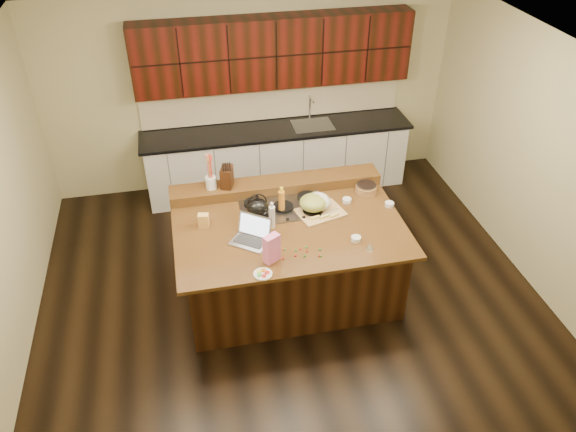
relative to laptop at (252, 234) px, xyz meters
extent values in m
cube|color=black|center=(0.42, 0.17, -0.99)|extent=(5.50, 5.00, 0.01)
cube|color=silver|center=(0.42, 0.17, 1.72)|extent=(5.50, 5.00, 0.01)
cube|color=tan|center=(0.42, 2.67, 0.36)|extent=(5.50, 0.01, 2.70)
cube|color=tan|center=(0.42, -2.34, 0.36)|extent=(5.50, 0.01, 2.70)
cube|color=tan|center=(3.17, 0.17, 0.36)|extent=(0.01, 5.00, 2.70)
cube|color=black|center=(0.42, 0.17, -0.55)|extent=(2.22, 1.42, 0.88)
cube|color=black|center=(0.42, 0.17, -0.09)|extent=(2.40, 1.60, 0.04)
cube|color=black|center=(0.42, 0.87, -0.01)|extent=(2.40, 0.30, 0.12)
cube|color=gray|center=(0.42, 0.47, -0.06)|extent=(0.92, 0.52, 0.02)
cylinder|color=black|center=(0.12, 0.60, -0.04)|extent=(0.22, 0.22, 0.03)
cylinder|color=black|center=(0.72, 0.60, -0.04)|extent=(0.22, 0.22, 0.03)
cylinder|color=black|center=(0.12, 0.34, -0.04)|extent=(0.22, 0.22, 0.03)
cylinder|color=black|center=(0.72, 0.34, -0.04)|extent=(0.22, 0.22, 0.03)
cylinder|color=black|center=(0.42, 0.47, -0.04)|extent=(0.22, 0.22, 0.03)
cube|color=silver|center=(0.72, 2.34, -0.54)|extent=(3.60, 0.62, 0.90)
cube|color=black|center=(0.72, 2.34, -0.07)|extent=(3.70, 0.66, 0.04)
cube|color=gray|center=(1.22, 2.34, -0.05)|extent=(0.55, 0.42, 0.01)
cylinder|color=gray|center=(1.22, 2.52, 0.13)|extent=(0.02, 0.02, 0.36)
cube|color=black|center=(0.72, 2.49, 0.96)|extent=(3.60, 0.34, 0.90)
cube|color=tan|center=(0.72, 2.65, 0.21)|extent=(3.60, 0.03, 0.50)
ellipsoid|color=black|center=(0.12, 0.34, 0.08)|extent=(0.23, 0.23, 0.20)
ellipsoid|color=olive|center=(0.72, 0.34, 0.06)|extent=(0.30, 0.30, 0.16)
cube|color=#B7B7BC|center=(-0.03, -0.04, -0.06)|extent=(0.44, 0.41, 0.02)
cube|color=black|center=(-0.03, -0.04, -0.05)|extent=(0.33, 0.30, 0.00)
cube|color=#B7B7BC|center=(0.04, 0.05, 0.07)|extent=(0.33, 0.27, 0.23)
cube|color=silver|center=(0.04, 0.05, 0.07)|extent=(0.30, 0.24, 0.20)
cylinder|color=orange|center=(0.39, 0.40, 0.07)|extent=(0.08, 0.08, 0.27)
cylinder|color=silver|center=(0.24, 0.17, 0.06)|extent=(0.08, 0.08, 0.25)
cube|color=tan|center=(0.79, 0.30, -0.06)|extent=(0.56, 0.47, 0.02)
ellipsoid|color=white|center=(0.77, 0.37, 0.04)|extent=(0.28, 0.28, 0.17)
cube|color=#EDD872|center=(0.70, 0.19, -0.03)|extent=(0.11, 0.03, 0.03)
cube|color=#EDD872|center=(0.81, 0.19, -0.03)|extent=(0.11, 0.03, 0.03)
cube|color=#EDD872|center=(0.91, 0.19, -0.03)|extent=(0.11, 0.03, 0.03)
cylinder|color=gray|center=(0.90, 0.28, -0.04)|extent=(0.19, 0.08, 0.01)
cylinder|color=white|center=(1.02, -0.23, -0.04)|extent=(0.13, 0.13, 0.04)
cylinder|color=white|center=(1.57, 0.28, -0.04)|extent=(0.11, 0.11, 0.04)
cylinder|color=white|center=(1.13, 0.45, -0.04)|extent=(0.13, 0.13, 0.04)
cylinder|color=#996B3F|center=(1.40, 0.59, -0.02)|extent=(0.32, 0.32, 0.09)
cone|color=silver|center=(1.11, -0.39, -0.03)|extent=(0.09, 0.09, 0.07)
cube|color=pink|center=(0.13, -0.36, 0.08)|extent=(0.18, 0.15, 0.29)
cylinder|color=white|center=(0.01, -0.54, -0.06)|extent=(0.22, 0.22, 0.01)
cube|color=#EEB454|center=(-0.46, 0.33, 0.01)|extent=(0.12, 0.10, 0.15)
cylinder|color=white|center=(-0.32, 0.87, 0.12)|extent=(0.14, 0.14, 0.14)
cube|color=black|center=(-0.14, 0.87, 0.17)|extent=(0.17, 0.22, 0.23)
ellipsoid|color=red|center=(0.28, -0.23, -0.06)|extent=(0.02, 0.02, 0.02)
ellipsoid|color=#198C26|center=(0.50, -0.24, -0.06)|extent=(0.02, 0.02, 0.02)
ellipsoid|color=red|center=(0.17, -0.21, -0.06)|extent=(0.02, 0.02, 0.02)
ellipsoid|color=#198C26|center=(0.46, -0.37, -0.06)|extent=(0.02, 0.02, 0.02)
ellipsoid|color=red|center=(0.50, -0.30, -0.06)|extent=(0.02, 0.02, 0.02)
ellipsoid|color=#198C26|center=(0.61, -0.41, -0.06)|extent=(0.02, 0.02, 0.02)
ellipsoid|color=red|center=(0.44, -0.26, -0.06)|extent=(0.02, 0.02, 0.02)
ellipsoid|color=#198C26|center=(0.39, -0.27, -0.06)|extent=(0.02, 0.02, 0.02)
ellipsoid|color=red|center=(0.37, -0.35, -0.06)|extent=(0.02, 0.02, 0.02)
ellipsoid|color=#198C26|center=(0.63, -0.31, -0.06)|extent=(0.02, 0.02, 0.02)
ellipsoid|color=red|center=(0.24, -0.37, -0.06)|extent=(0.02, 0.02, 0.02)
ellipsoid|color=#198C26|center=(0.28, -0.23, -0.06)|extent=(0.02, 0.02, 0.02)
ellipsoid|color=red|center=(0.60, -0.40, -0.06)|extent=(0.02, 0.02, 0.02)
camera|label=1|loc=(-0.58, -4.44, 3.42)|focal=35.00mm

